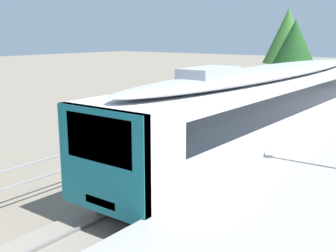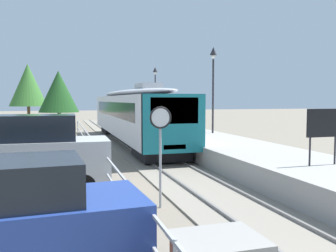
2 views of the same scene
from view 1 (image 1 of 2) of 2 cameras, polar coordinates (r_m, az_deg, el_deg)
name	(u,v)px [view 1 (image 1 of 2)]	position (r m, az deg, el deg)	size (l,w,h in m)	color
ground_plane	(194,146)	(18.61, 3.62, -2.79)	(160.00, 160.00, 0.00)	slate
track_rails	(256,157)	(17.20, 12.00, -4.21)	(3.20, 60.00, 0.14)	gray
commuter_train	(268,103)	(17.61, 13.68, 3.16)	(2.82, 19.37, 3.74)	silver
tree_behind_carpark	(294,49)	(33.56, 17.00, 10.15)	(4.15, 4.15, 6.03)	brown
tree_distant_left	(287,36)	(42.02, 16.15, 11.82)	(4.49, 4.49, 7.36)	brown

